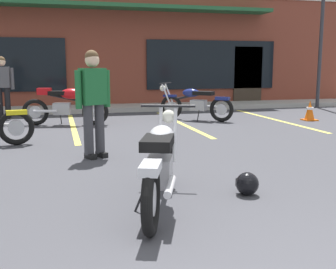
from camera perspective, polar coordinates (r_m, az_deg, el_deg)
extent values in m
plane|color=#3D3D42|center=(5.77, 2.28, -5.11)|extent=(80.00, 80.00, 0.00)
cube|color=#A8A59E|center=(13.81, -7.85, 3.63)|extent=(22.00, 1.80, 0.14)
cube|color=brown|center=(17.40, -9.50, 11.30)|extent=(18.62, 6.11, 4.09)
cube|color=black|center=(15.19, 6.02, 9.41)|extent=(4.77, 0.06, 1.70)
cube|color=#33281E|center=(15.75, 10.80, 7.84)|extent=(1.10, 0.06, 2.10)
cube|color=#235933|center=(14.02, -8.25, 16.91)|extent=(11.17, 0.90, 0.12)
cube|color=#DBCC4C|center=(10.15, -12.77, 1.03)|extent=(0.12, 4.80, 0.01)
cube|color=#DBCC4C|center=(10.57, 1.67, 1.58)|extent=(0.12, 4.80, 0.01)
cube|color=#DBCC4C|center=(11.58, 14.29, 1.99)|extent=(0.12, 4.80, 0.01)
torus|color=black|center=(3.61, -2.33, -8.80)|extent=(0.31, 0.64, 0.64)
cylinder|color=#B7B7BC|center=(3.61, -2.33, -8.80)|extent=(0.15, 0.29, 0.29)
torus|color=black|center=(4.99, -0.18, -3.64)|extent=(0.31, 0.64, 0.64)
cylinder|color=#B7B7BC|center=(4.99, -0.18, -3.64)|extent=(0.15, 0.29, 0.29)
cylinder|color=silver|center=(5.03, -1.10, 0.19)|extent=(0.15, 0.32, 0.66)
cylinder|color=silver|center=(5.02, 0.94, 0.16)|extent=(0.15, 0.32, 0.66)
cylinder|color=black|center=(5.06, 0.00, 3.90)|extent=(0.63, 0.25, 0.03)
sphere|color=silver|center=(5.16, 0.08, 2.44)|extent=(0.22, 0.22, 0.17)
cube|color=silver|center=(4.97, -0.14, -0.16)|extent=(0.25, 0.39, 0.06)
cube|color=#9E9EA3|center=(4.20, -1.20, -5.04)|extent=(0.36, 0.46, 0.28)
cylinder|color=silver|center=(3.84, 0.28, -7.04)|extent=(0.25, 0.54, 0.07)
cylinder|color=black|center=(4.34, -0.92, -1.31)|extent=(0.38, 0.91, 0.26)
ellipsoid|color=silver|center=(4.34, -0.89, -0.22)|extent=(0.41, 0.54, 0.22)
cube|color=black|center=(3.99, -1.44, -1.09)|extent=(0.44, 0.58, 0.10)
cube|color=silver|center=(3.51, -2.40, -4.56)|extent=(0.27, 0.39, 0.08)
cylinder|color=black|center=(4.23, -3.75, -8.63)|extent=(0.13, 0.07, 0.29)
torus|color=black|center=(10.85, 7.29, 3.40)|extent=(0.54, 0.50, 0.64)
cylinder|color=#B7B7BC|center=(10.85, 7.29, 3.40)|extent=(0.26, 0.24, 0.29)
torus|color=black|center=(11.41, 0.45, 3.78)|extent=(0.54, 0.50, 0.64)
cylinder|color=#B7B7BC|center=(11.41, 0.45, 3.78)|extent=(0.26, 0.24, 0.29)
cylinder|color=silver|center=(11.35, -0.20, 5.37)|extent=(0.27, 0.25, 0.66)
cylinder|color=silver|center=(11.51, 0.21, 5.42)|extent=(0.27, 0.25, 0.66)
cylinder|color=black|center=(11.45, -0.36, 7.01)|extent=(0.46, 0.51, 0.03)
sphere|color=silver|center=(11.49, -0.71, 6.32)|extent=(0.24, 0.24, 0.17)
cube|color=navy|center=(11.40, 0.27, 5.29)|extent=(0.36, 0.34, 0.06)
cube|color=#9E9EA3|center=(11.07, 4.17, 3.99)|extent=(0.46, 0.45, 0.28)
cylinder|color=silver|center=(11.07, 6.22, 3.75)|extent=(0.46, 0.42, 0.07)
cylinder|color=black|center=(11.13, 3.23, 5.27)|extent=(0.74, 0.67, 0.26)
ellipsoid|color=navy|center=(11.13, 3.14, 5.69)|extent=(0.53, 0.51, 0.22)
cube|color=black|center=(10.99, 4.87, 5.62)|extent=(0.57, 0.55, 0.10)
cube|color=navy|center=(10.82, 7.42, 4.87)|extent=(0.38, 0.36, 0.08)
cylinder|color=black|center=(10.91, 4.13, 2.54)|extent=(0.11, 0.12, 0.29)
torus|color=black|center=(8.10, -19.94, 0.87)|extent=(0.65, 0.20, 0.64)
cylinder|color=#B7B7BC|center=(8.10, -19.94, 0.87)|extent=(0.29, 0.11, 0.29)
cylinder|color=silver|center=(8.22, -21.91, 1.15)|extent=(0.55, 0.16, 0.07)
cube|color=yellow|center=(8.07, -19.91, 2.84)|extent=(0.38, 0.22, 0.08)
torus|color=black|center=(10.62, -17.60, 2.91)|extent=(0.65, 0.23, 0.64)
cylinder|color=#B7B7BC|center=(10.62, -17.60, 2.91)|extent=(0.29, 0.12, 0.29)
torus|color=black|center=(10.35, -9.85, 3.05)|extent=(0.65, 0.23, 0.64)
cylinder|color=#B7B7BC|center=(10.35, -9.85, 3.05)|extent=(0.29, 0.12, 0.29)
cylinder|color=silver|center=(10.40, -9.30, 4.87)|extent=(0.33, 0.11, 0.66)
cylinder|color=silver|center=(10.22, -9.40, 4.79)|extent=(0.33, 0.11, 0.66)
cylinder|color=black|center=(10.28, -8.95, 6.61)|extent=(0.17, 0.65, 0.03)
sphere|color=silver|center=(10.28, -8.48, 5.84)|extent=(0.20, 0.20, 0.17)
cube|color=#B70F14|center=(10.32, -9.68, 4.71)|extent=(0.38, 0.21, 0.06)
cube|color=#9E9EA3|center=(10.47, -14.22, 3.41)|extent=(0.44, 0.32, 0.28)
cylinder|color=silver|center=(10.42, -16.36, 3.07)|extent=(0.55, 0.18, 0.07)
cylinder|color=black|center=(10.41, -13.19, 4.75)|extent=(0.93, 0.25, 0.26)
ellipsoid|color=#B70F14|center=(10.39, -13.00, 5.41)|extent=(0.57, 0.40, 0.26)
cube|color=#B70F14|center=(10.31, -9.64, 5.49)|extent=(0.29, 0.32, 0.36)
cube|color=black|center=(10.46, -14.85, 5.47)|extent=(0.44, 0.32, 0.10)
cube|color=#B70F14|center=(10.52, -16.46, 5.64)|extent=(0.35, 0.26, 0.16)
cylinder|color=black|center=(10.69, -14.35, 2.12)|extent=(0.05, 0.14, 0.29)
cube|color=black|center=(12.25, -20.88, 2.23)|extent=(0.11, 0.24, 0.08)
cube|color=black|center=(12.28, -21.81, 2.19)|extent=(0.11, 0.24, 0.08)
cylinder|color=black|center=(12.25, -20.97, 4.20)|extent=(0.15, 0.15, 0.80)
cylinder|color=black|center=(12.28, -21.90, 4.15)|extent=(0.15, 0.15, 0.80)
cube|color=#4C4C51|center=(12.23, -21.62, 7.26)|extent=(0.38, 0.23, 0.56)
cylinder|color=#4C4C51|center=(12.20, -20.44, 7.13)|extent=(0.10, 0.10, 0.58)
sphere|color=beige|center=(12.23, -21.74, 9.13)|extent=(0.22, 0.22, 0.22)
sphere|color=brown|center=(12.24, -21.75, 9.36)|extent=(0.21, 0.21, 0.21)
cube|color=black|center=(6.76, -9.01, -2.69)|extent=(0.19, 0.26, 0.08)
cube|color=black|center=(6.67, -10.49, -2.91)|extent=(0.19, 0.26, 0.08)
cylinder|color=#38383D|center=(6.72, -9.28, 0.87)|extent=(0.20, 0.20, 0.80)
cylinder|color=#38383D|center=(6.63, -10.77, 0.70)|extent=(0.20, 0.20, 0.80)
cube|color=#1E6633|center=(6.61, -10.18, 6.45)|extent=(0.44, 0.36, 0.56)
cylinder|color=#1E6633|center=(6.74, -8.31, 6.21)|extent=(0.13, 0.13, 0.58)
cylinder|color=#1E6633|center=(6.49, -12.10, 5.98)|extent=(0.13, 0.13, 0.58)
sphere|color=beige|center=(6.60, -10.28, 9.92)|extent=(0.29, 0.29, 0.22)
sphere|color=brown|center=(6.61, -10.34, 10.35)|extent=(0.28, 0.28, 0.21)
sphere|color=black|center=(4.82, 10.72, -6.60)|extent=(0.26, 0.26, 0.26)
cube|color=black|center=(4.92, 10.20, -6.35)|extent=(0.18, 0.03, 0.09)
cube|color=orange|center=(11.68, 18.66, 1.90)|extent=(0.34, 0.34, 0.03)
cone|color=orange|center=(11.65, 18.73, 3.19)|extent=(0.26, 0.26, 0.50)
cylinder|color=white|center=(11.65, 18.74, 3.39)|extent=(0.19, 0.19, 0.06)
cylinder|color=#2D2D33|center=(15.23, 20.14, 13.06)|extent=(0.12, 0.12, 5.11)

